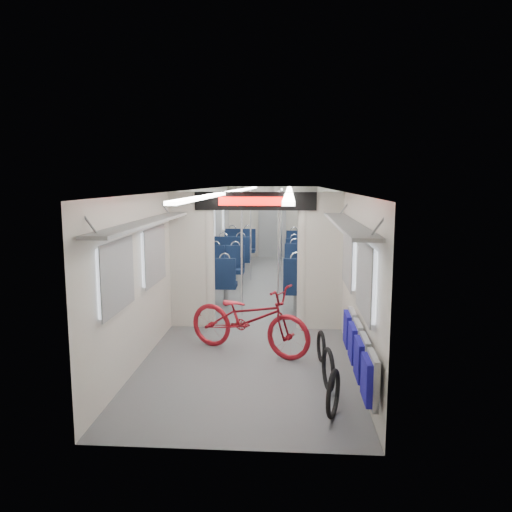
# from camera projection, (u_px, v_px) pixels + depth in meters

# --- Properties ---
(carriage) EXTENTS (12.00, 12.02, 2.31)m
(carriage) POSITION_uv_depth(u_px,v_px,m) (262.00, 230.00, 10.07)
(carriage) COLOR #515456
(carriage) RESTS_ON ground
(bicycle) EXTENTS (2.04, 1.40, 1.01)m
(bicycle) POSITION_uv_depth(u_px,v_px,m) (249.00, 319.00, 7.21)
(bicycle) COLOR maroon
(bicycle) RESTS_ON ground
(flip_bench) EXTENTS (0.12, 2.09, 0.50)m
(flip_bench) POSITION_uv_depth(u_px,v_px,m) (358.00, 351.00, 5.62)
(flip_bench) COLOR gray
(flip_bench) RESTS_ON carriage
(bike_hoop_a) EXTENTS (0.20, 0.52, 0.53)m
(bike_hoop_a) POSITION_uv_depth(u_px,v_px,m) (333.00, 396.00, 5.25)
(bike_hoop_a) COLOR black
(bike_hoop_a) RESTS_ON ground
(bike_hoop_b) EXTENTS (0.13, 0.53, 0.53)m
(bike_hoop_b) POSITION_uv_depth(u_px,v_px,m) (328.00, 371.00, 5.92)
(bike_hoop_b) COLOR black
(bike_hoop_b) RESTS_ON ground
(bike_hoop_c) EXTENTS (0.11, 0.44, 0.44)m
(bike_hoop_c) POSITION_uv_depth(u_px,v_px,m) (321.00, 348.00, 6.87)
(bike_hoop_c) COLOR black
(bike_hoop_c) RESTS_ON ground
(seat_bay_near_left) EXTENTS (0.90, 2.02, 1.08)m
(seat_bay_near_left) POSITION_uv_depth(u_px,v_px,m) (220.00, 271.00, 10.82)
(seat_bay_near_left) COLOR #0B1834
(seat_bay_near_left) RESTS_ON ground
(seat_bay_near_right) EXTENTS (0.96, 2.31, 1.17)m
(seat_bay_near_right) POSITION_uv_depth(u_px,v_px,m) (307.00, 273.00, 10.42)
(seat_bay_near_right) COLOR #0B1834
(seat_bay_near_right) RESTS_ON ground
(seat_bay_far_left) EXTENTS (0.95, 2.26, 1.16)m
(seat_bay_far_left) POSITION_uv_depth(u_px,v_px,m) (236.00, 249.00, 14.15)
(seat_bay_far_left) COLOR #0B1834
(seat_bay_far_left) RESTS_ON ground
(seat_bay_far_right) EXTENTS (0.93, 2.16, 1.13)m
(seat_bay_far_right) POSITION_uv_depth(u_px,v_px,m) (303.00, 251.00, 13.89)
(seat_bay_far_right) COLOR #0B1834
(seat_bay_far_right) RESTS_ON ground
(stanchion_near_left) EXTENTS (0.04, 0.04, 2.30)m
(stanchion_near_left) POSITION_uv_depth(u_px,v_px,m) (242.00, 254.00, 9.13)
(stanchion_near_left) COLOR silver
(stanchion_near_left) RESTS_ON ground
(stanchion_near_right) EXTENTS (0.04, 0.04, 2.30)m
(stanchion_near_right) POSITION_uv_depth(u_px,v_px,m) (278.00, 257.00, 8.82)
(stanchion_near_right) COLOR silver
(stanchion_near_right) RESTS_ON ground
(stanchion_far_left) EXTENTS (0.04, 0.04, 2.30)m
(stanchion_far_left) POSITION_uv_depth(u_px,v_px,m) (251.00, 235.00, 12.39)
(stanchion_far_left) COLOR silver
(stanchion_far_left) RESTS_ON ground
(stanchion_far_right) EXTENTS (0.04, 0.04, 2.30)m
(stanchion_far_right) POSITION_uv_depth(u_px,v_px,m) (281.00, 235.00, 12.35)
(stanchion_far_right) COLOR silver
(stanchion_far_right) RESTS_ON ground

